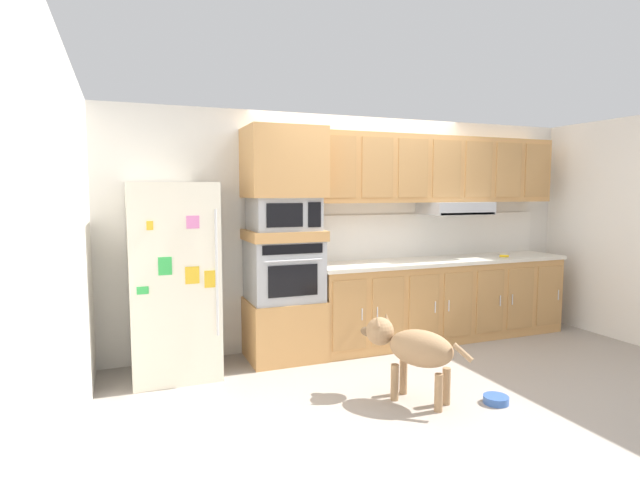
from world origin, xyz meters
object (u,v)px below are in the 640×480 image
screwdriver (504,256)px  built_in_oven (284,270)px  microwave (283,214)px  dog (412,347)px  refrigerator (173,280)px  dog_food_bowl (496,399)px

screwdriver → built_in_oven: bearing=177.3°
microwave → dog: (0.64, -1.36, -1.02)m
refrigerator → microwave: 1.22m
refrigerator → dog: refrigerator is taller
dog_food_bowl → refrigerator: bearing=145.1°
built_in_oven → refrigerator: bearing=-176.4°
screwdriver → dog_food_bowl: bearing=-132.3°
refrigerator → microwave: (1.07, 0.07, 0.58)m
microwave → screwdriver: microwave is taller
dog_food_bowl → microwave: bearing=126.4°
microwave → refrigerator: bearing=-176.4°
dog → screwdriver: bearing=-91.7°
microwave → dog_food_bowl: bearing=-53.6°
screwdriver → dog: 2.41m
dog → built_in_oven: bearing=-8.3°
screwdriver → dog: size_ratio=0.20×
built_in_oven → dog: (0.64, -1.36, -0.46)m
built_in_oven → dog: built_in_oven is taller
built_in_oven → microwave: (0.00, -0.00, 0.56)m
screwdriver → dog: bearing=-148.3°
microwave → dog_food_bowl: 2.52m
refrigerator → dog: bearing=-37.1°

